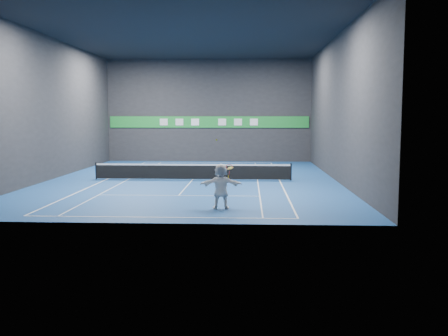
{
  "coord_description": "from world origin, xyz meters",
  "views": [
    {
      "loc": [
        3.52,
        -31.23,
        3.99
      ],
      "look_at": [
        2.35,
        -7.2,
        1.5
      ],
      "focal_mm": 40.0,
      "sensor_mm": 36.0,
      "label": 1
    }
  ],
  "objects_px": {
    "tennis_ball": "(217,140)",
    "tennis_racket": "(229,168)",
    "player": "(221,186)",
    "tennis_net": "(193,171)"
  },
  "relations": [
    {
      "from": "tennis_ball",
      "to": "tennis_net",
      "type": "height_order",
      "value": "tennis_ball"
    },
    {
      "from": "player",
      "to": "tennis_racket",
      "type": "bearing_deg",
      "value": -175.12
    },
    {
      "from": "player",
      "to": "tennis_net",
      "type": "xyz_separation_m",
      "value": [
        -2.35,
        9.9,
        -0.45
      ]
    },
    {
      "from": "tennis_net",
      "to": "tennis_ball",
      "type": "bearing_deg",
      "value": -77.73
    },
    {
      "from": "tennis_ball",
      "to": "tennis_racket",
      "type": "relative_size",
      "value": 0.1
    },
    {
      "from": "player",
      "to": "tennis_racket",
      "type": "xyz_separation_m",
      "value": [
        0.35,
        0.05,
        0.77
      ]
    },
    {
      "from": "tennis_ball",
      "to": "tennis_net",
      "type": "bearing_deg",
      "value": 102.27
    },
    {
      "from": "tennis_ball",
      "to": "tennis_racket",
      "type": "xyz_separation_m",
      "value": [
        0.54,
        0.09,
        -1.23
      ]
    },
    {
      "from": "player",
      "to": "tennis_net",
      "type": "relative_size",
      "value": 0.16
    },
    {
      "from": "tennis_net",
      "to": "tennis_racket",
      "type": "height_order",
      "value": "tennis_racket"
    }
  ]
}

